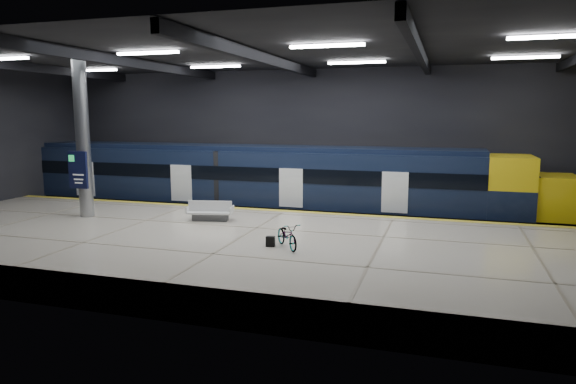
% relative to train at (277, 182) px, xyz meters
% --- Properties ---
extents(ground, '(30.00, 30.00, 0.00)m').
position_rel_train_xyz_m(ground, '(1.32, -5.50, -2.06)').
color(ground, black).
rests_on(ground, ground).
extents(room_shell, '(30.10, 16.10, 8.05)m').
position_rel_train_xyz_m(room_shell, '(1.32, -5.49, 3.66)').
color(room_shell, black).
rests_on(room_shell, ground).
extents(platform, '(30.00, 11.00, 1.10)m').
position_rel_train_xyz_m(platform, '(1.32, -8.00, -1.51)').
color(platform, beige).
rests_on(platform, ground).
extents(safety_strip, '(30.00, 0.40, 0.01)m').
position_rel_train_xyz_m(safety_strip, '(1.32, -2.75, -0.95)').
color(safety_strip, gold).
rests_on(safety_strip, platform).
extents(rails, '(30.00, 1.52, 0.16)m').
position_rel_train_xyz_m(rails, '(1.32, 0.00, -1.98)').
color(rails, gray).
rests_on(rails, ground).
extents(train, '(29.40, 2.84, 3.79)m').
position_rel_train_xyz_m(train, '(0.00, 0.00, 0.00)').
color(train, black).
rests_on(train, ground).
extents(bench, '(2.04, 1.18, 0.85)m').
position_rel_train_xyz_m(bench, '(-1.06, -5.73, -0.66)').
color(bench, '#595B60').
rests_on(bench, platform).
extents(bicycle, '(1.49, 1.66, 0.87)m').
position_rel_train_xyz_m(bicycle, '(3.40, -9.08, -0.52)').
color(bicycle, '#99999E').
rests_on(bicycle, platform).
extents(pannier_bag, '(0.32, 0.21, 0.35)m').
position_rel_train_xyz_m(pannier_bag, '(2.80, -9.08, -0.78)').
color(pannier_bag, black).
rests_on(pannier_bag, platform).
extents(info_column, '(0.90, 0.78, 6.90)m').
position_rel_train_xyz_m(info_column, '(-6.68, -6.52, 2.40)').
color(info_column, '#9EA0A5').
rests_on(info_column, platform).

